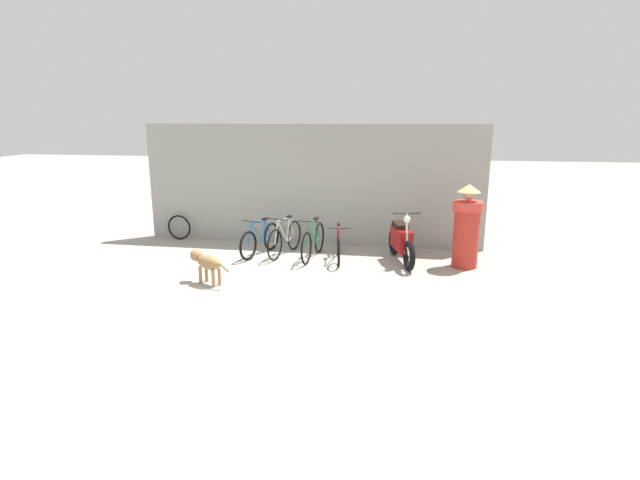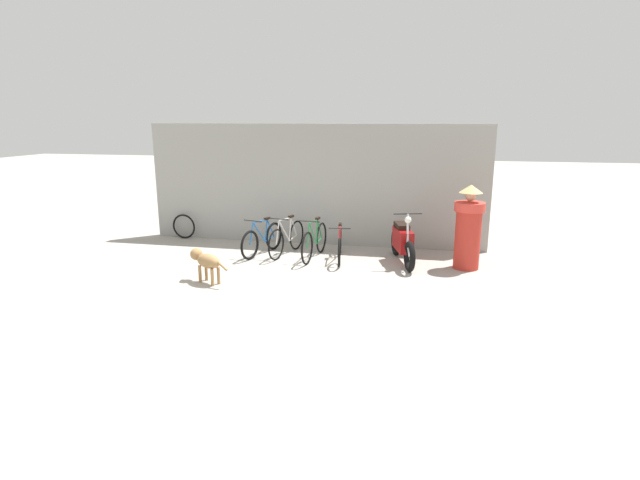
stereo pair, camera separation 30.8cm
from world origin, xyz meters
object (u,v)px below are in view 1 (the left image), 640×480
object	(u,v)px
bicycle_0	(260,240)
person_in_robes	(467,226)
bicycle_2	(313,242)
motorcycle	(401,242)
bicycle_3	(338,245)
bicycle_1	(285,239)
stray_dog	(206,262)
spare_tire_left	(179,227)

from	to	relation	value
bicycle_0	person_in_robes	xyz separation A→B (m)	(4.44, -0.16, 0.51)
bicycle_2	motorcycle	world-z (taller)	motorcycle
bicycle_2	person_in_robes	size ratio (longest dim) A/B	0.98
bicycle_3	motorcycle	distance (m)	1.35
bicycle_3	bicycle_2	bearing A→B (deg)	-100.30
bicycle_0	bicycle_1	size ratio (longest dim) A/B	0.96
bicycle_2	motorcycle	distance (m)	1.91
bicycle_0	person_in_robes	world-z (taller)	person_in_robes
bicycle_1	bicycle_3	bearing A→B (deg)	93.40
stray_dog	bicycle_0	bearing A→B (deg)	-74.35
bicycle_1	stray_dog	world-z (taller)	bicycle_1
bicycle_0	person_in_robes	distance (m)	4.47
bicycle_3	spare_tire_left	world-z (taller)	bicycle_3
bicycle_3	bicycle_0	bearing A→B (deg)	-101.14
bicycle_0	spare_tire_left	xyz separation A→B (m)	(-2.46, 1.06, -0.03)
motorcycle	spare_tire_left	distance (m)	5.70
bicycle_3	motorcycle	world-z (taller)	motorcycle
bicycle_0	motorcycle	distance (m)	3.13
bicycle_3	bicycle_1	bearing A→B (deg)	-107.15
bicycle_3	stray_dog	xyz separation A→B (m)	(-2.19, -2.03, 0.10)
bicycle_1	stray_dog	size ratio (longest dim) A/B	1.75
bicycle_1	person_in_robes	xyz separation A→B (m)	(3.89, -0.27, 0.49)
bicycle_0	bicycle_2	xyz separation A→B (m)	(1.22, -0.06, 0.03)
bicycle_1	bicycle_2	xyz separation A→B (m)	(0.68, -0.17, 0.00)
bicycle_0	spare_tire_left	bearing A→B (deg)	-98.02
bicycle_0	bicycle_3	world-z (taller)	bicycle_0
bicycle_0	bicycle_2	size ratio (longest dim) A/B	0.93
motorcycle	stray_dog	xyz separation A→B (m)	(-3.53, -2.07, -0.03)
bicycle_2	bicycle_3	xyz separation A→B (m)	(0.56, -0.02, -0.05)
bicycle_1	stray_dog	xyz separation A→B (m)	(-0.94, -2.22, 0.05)
bicycle_3	person_in_robes	size ratio (longest dim) A/B	0.95
bicycle_0	spare_tire_left	world-z (taller)	bicycle_0
spare_tire_left	bicycle_2	bearing A→B (deg)	-17.02
bicycle_0	bicycle_1	xyz separation A→B (m)	(0.54, 0.11, 0.03)
motorcycle	person_in_robes	bearing A→B (deg)	69.14
bicycle_3	stray_dog	size ratio (longest dim) A/B	1.74
bicycle_0	bicycle_1	distance (m)	0.56
bicycle_2	stray_dog	xyz separation A→B (m)	(-1.62, -2.05, 0.05)
motorcycle	person_in_robes	size ratio (longest dim) A/B	1.06
stray_dog	bicycle_3	bearing A→B (deg)	-110.73
bicycle_2	person_in_robes	distance (m)	3.25
bicycle_0	person_in_robes	size ratio (longest dim) A/B	0.91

